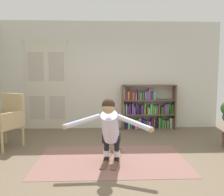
# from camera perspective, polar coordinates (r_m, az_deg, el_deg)

# --- Properties ---
(ground_plane) EXTENTS (7.20, 7.20, 0.00)m
(ground_plane) POSITION_cam_1_polar(r_m,az_deg,el_deg) (4.34, 0.67, -14.74)
(ground_plane) COLOR brown
(back_wall) EXTENTS (6.00, 0.10, 2.90)m
(back_wall) POSITION_cam_1_polar(r_m,az_deg,el_deg) (6.65, -0.49, 5.31)
(back_wall) COLOR beige
(back_wall) RESTS_ON ground
(double_door) EXTENTS (1.22, 0.05, 2.45)m
(double_door) POSITION_cam_1_polar(r_m,az_deg,el_deg) (6.76, -15.14, 3.25)
(double_door) COLOR beige
(double_door) RESTS_ON ground
(rug) EXTENTS (2.60, 1.60, 0.01)m
(rug) POSITION_cam_1_polar(r_m,az_deg,el_deg) (4.39, -0.08, -14.42)
(rug) COLOR #865B54
(rug) RESTS_ON ground
(bookshelf) EXTENTS (1.45, 0.30, 1.20)m
(bookshelf) POSITION_cam_1_polar(r_m,az_deg,el_deg) (6.63, 8.24, -2.89)
(bookshelf) COLOR brown
(bookshelf) RESTS_ON ground
(wicker_chair) EXTENTS (0.81, 0.81, 1.10)m
(wicker_chair) POSITION_cam_1_polar(r_m,az_deg,el_deg) (5.45, -23.71, -4.57)
(wicker_chair) COLOR tan
(wicker_chair) RESTS_ON ground
(skis_pair) EXTENTS (0.44, 0.96, 0.07)m
(skis_pair) POSITION_cam_1_polar(r_m,az_deg,el_deg) (4.42, -0.01, -14.05)
(skis_pair) COLOR brown
(skis_pair) RESTS_ON rug
(person_skier) EXTENTS (1.42, 0.80, 1.06)m
(person_skier) POSITION_cam_1_polar(r_m,az_deg,el_deg) (4.02, -0.49, -6.62)
(person_skier) COLOR white
(person_skier) RESTS_ON skis_pair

